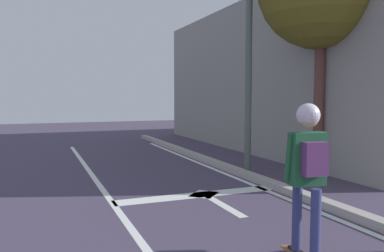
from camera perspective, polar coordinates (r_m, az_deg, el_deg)
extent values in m
cube|color=silver|center=(5.42, -7.86, -15.91)|extent=(0.12, 20.00, 0.01)
cube|color=silver|center=(6.77, 18.40, -11.93)|extent=(0.12, 20.00, 0.01)
cube|color=silver|center=(7.53, 0.66, -10.03)|extent=(3.17, 0.40, 0.01)
cube|color=silver|center=(6.86, 4.67, -11.50)|extent=(0.16, 1.40, 0.01)
cube|color=silver|center=(7.60, 1.76, -9.90)|extent=(0.71, 0.71, 0.01)
cube|color=#A19995|center=(6.91, 20.02, -11.06)|extent=(0.24, 24.00, 0.14)
cube|color=#B2B2B7|center=(4.98, 14.45, -17.15)|extent=(0.16, 0.07, 0.01)
cylinder|color=black|center=(5.04, 15.39, -17.34)|extent=(0.04, 0.06, 0.05)
cylinder|color=navy|center=(4.77, 15.05, -12.62)|extent=(0.11, 0.11, 0.82)
cube|color=black|center=(4.90, 14.95, -17.07)|extent=(0.12, 0.25, 0.03)
cylinder|color=navy|center=(4.45, 17.56, -13.91)|extent=(0.11, 0.11, 0.82)
cube|color=#1F5532|center=(4.45, 16.45, -4.60)|extent=(0.41, 0.23, 0.58)
cylinder|color=#1F5532|center=(4.37, 13.97, -4.36)|extent=(0.07, 0.13, 0.53)
cylinder|color=#1F5532|center=(4.58, 18.45, -4.07)|extent=(0.07, 0.09, 0.53)
sphere|color=tan|center=(4.41, 16.58, 1.18)|extent=(0.23, 0.23, 0.23)
sphere|color=silver|center=(4.40, 16.59, 1.55)|extent=(0.26, 0.26, 0.26)
cube|color=#5B2F61|center=(4.33, 17.41, -4.60)|extent=(0.28, 0.17, 0.36)
cylinder|color=#525C56|center=(9.57, 8.27, 10.13)|extent=(0.16, 0.16, 5.69)
cylinder|color=brown|center=(9.79, 18.03, 3.66)|extent=(0.25, 0.25, 3.58)
cube|color=gray|center=(17.02, 23.87, 6.15)|extent=(11.55, 12.70, 5.03)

